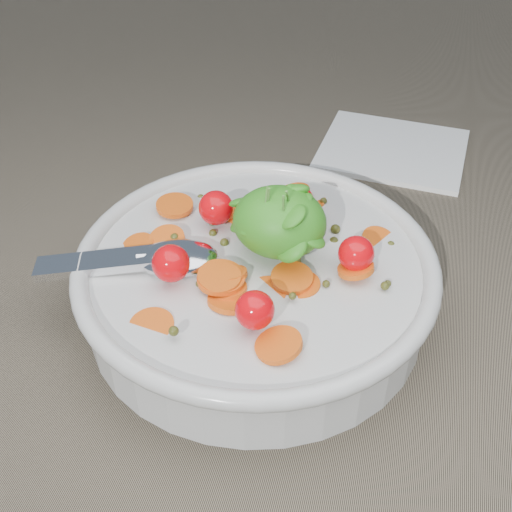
# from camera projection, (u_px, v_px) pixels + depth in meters

# --- Properties ---
(ground) EXTENTS (6.00, 6.00, 0.00)m
(ground) POSITION_uv_depth(u_px,v_px,m) (268.00, 294.00, 0.53)
(ground) COLOR #746752
(ground) RESTS_ON ground
(bowl) EXTENTS (0.30, 0.28, 0.12)m
(bowl) POSITION_uv_depth(u_px,v_px,m) (256.00, 279.00, 0.50)
(bowl) COLOR silver
(bowl) RESTS_ON ground
(napkin) EXTENTS (0.16, 0.15, 0.01)m
(napkin) POSITION_uv_depth(u_px,v_px,m) (393.00, 150.00, 0.71)
(napkin) COLOR white
(napkin) RESTS_ON ground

